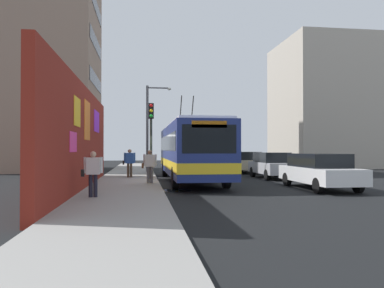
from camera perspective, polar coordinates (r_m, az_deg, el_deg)
The scene contains 16 objects.
ground_plane at distance 19.73m, azimuth -5.18°, elevation -5.96°, with size 80.00×80.00×0.00m, color black.
sidewalk_slab at distance 19.72m, azimuth -9.85°, elevation -5.74°, with size 48.00×3.20×0.15m, color gray.
graffiti_wall at distance 16.38m, azimuth -16.42°, elevation 0.78°, with size 15.09×0.32×4.43m.
building_far_left at distance 34.96m, azimuth -21.89°, elevation 14.10°, with size 9.16×8.90×21.46m.
building_far_right at distance 39.95m, azimuth 19.03°, elevation 5.66°, with size 9.31×7.99×12.47m.
city_bus at distance 20.69m, azimuth -0.30°, elevation -0.87°, with size 11.94×2.62×4.92m.
parked_car_white at distance 17.68m, azimuth 18.77°, elevation -3.81°, with size 4.89×1.94×1.58m.
parked_car_silver at distance 23.33m, azimuth 12.03°, elevation -3.10°, with size 4.30×1.75×1.58m.
parked_car_champagne at distance 28.70m, azimuth 8.23°, elevation -2.67°, with size 4.53×1.94×1.58m.
parked_car_dark_gray at distance 33.81m, azimuth 5.77°, elevation -2.39°, with size 4.27×1.81×1.58m.
pedestrian_midblock at distance 22.00m, azimuth -9.50°, elevation -2.55°, with size 0.22×0.73×1.63m.
pedestrian_at_curb at distance 18.15m, azimuth -6.45°, elevation -3.03°, with size 0.22×0.72×1.58m.
pedestrian_near_wall at distance 13.20m, azimuth -14.87°, elevation -3.94°, with size 0.22×0.71×1.56m.
traffic_light at distance 20.50m, azimuth -6.25°, elevation 2.47°, with size 0.49×0.28×4.15m.
street_lamp at distance 27.46m, azimuth -6.37°, elevation 3.38°, with size 0.44×1.83×6.26m.
curbside_puddle at distance 16.19m, azimuth -2.48°, elevation -7.10°, with size 1.38×1.38×0.00m, color black.
Camera 1 is at (-19.63, 0.86, 1.78)m, focal length 35.03 mm.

